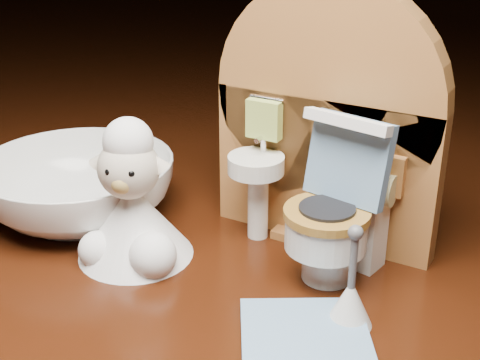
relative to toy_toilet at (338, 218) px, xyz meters
name	(u,v)px	position (x,y,z in m)	size (l,w,h in m)	color
backdrop_panel	(325,132)	(-0.02, 0.03, 0.03)	(0.13, 0.05, 0.15)	#A3652F
toy_toilet	(338,218)	(0.00, 0.00, 0.00)	(0.05, 0.06, 0.09)	white
bath_mat	(304,332)	(0.01, -0.06, -0.03)	(0.06, 0.05, 0.00)	#688EB3
toilet_brush	(350,299)	(0.02, -0.04, -0.02)	(0.02, 0.02, 0.05)	white
plush_lamb	(132,210)	(-0.10, -0.04, 0.00)	(0.07, 0.06, 0.08)	white
ceramic_bowl	(78,188)	(-0.16, -0.02, -0.01)	(0.12, 0.12, 0.04)	white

